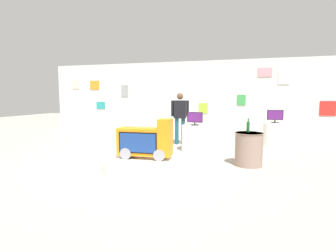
{
  "coord_description": "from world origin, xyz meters",
  "views": [
    {
      "loc": [
        2.33,
        -5.57,
        1.49
      ],
      "look_at": [
        0.59,
        0.33,
        0.82
      ],
      "focal_mm": 28.48,
      "sensor_mm": 36.0,
      "label": 1
    }
  ],
  "objects_px": {
    "tv_on_left_rear": "(275,116)",
    "side_table_round": "(249,149)",
    "tv_on_center_rear": "(195,119)",
    "main_display_pedestal": "(145,164)",
    "shopper_browsing_near_truck": "(180,115)",
    "display_pedestal_left_rear": "(274,135)",
    "display_pedestal_center_rear": "(195,138)",
    "bottle_on_side_table": "(248,127)",
    "novelty_firetruck_tv": "(146,142)"
  },
  "relations": [
    {
      "from": "display_pedestal_left_rear",
      "to": "bottle_on_side_table",
      "type": "relative_size",
      "value": 2.38
    },
    {
      "from": "tv_on_center_rear",
      "to": "shopper_browsing_near_truck",
      "type": "bearing_deg",
      "value": 124.71
    },
    {
      "from": "shopper_browsing_near_truck",
      "to": "tv_on_left_rear",
      "type": "bearing_deg",
      "value": 8.58
    },
    {
      "from": "main_display_pedestal",
      "to": "display_pedestal_left_rear",
      "type": "height_order",
      "value": "display_pedestal_left_rear"
    },
    {
      "from": "display_pedestal_center_rear",
      "to": "side_table_round",
      "type": "bearing_deg",
      "value": -40.65
    },
    {
      "from": "novelty_firetruck_tv",
      "to": "bottle_on_side_table",
      "type": "xyz_separation_m",
      "value": [
        2.01,
        1.03,
        0.28
      ]
    },
    {
      "from": "side_table_round",
      "to": "shopper_browsing_near_truck",
      "type": "height_order",
      "value": "shopper_browsing_near_truck"
    },
    {
      "from": "tv_on_center_rear",
      "to": "novelty_firetruck_tv",
      "type": "bearing_deg",
      "value": -105.95
    },
    {
      "from": "display_pedestal_left_rear",
      "to": "display_pedestal_center_rear",
      "type": "bearing_deg",
      "value": -148.01
    },
    {
      "from": "novelty_firetruck_tv",
      "to": "display_pedestal_left_rear",
      "type": "relative_size",
      "value": 1.56
    },
    {
      "from": "side_table_round",
      "to": "display_pedestal_center_rear",
      "type": "bearing_deg",
      "value": 139.35
    },
    {
      "from": "display_pedestal_left_rear",
      "to": "novelty_firetruck_tv",
      "type": "bearing_deg",
      "value": -128.56
    },
    {
      "from": "display_pedestal_center_rear",
      "to": "side_table_round",
      "type": "height_order",
      "value": "side_table_round"
    },
    {
      "from": "novelty_firetruck_tv",
      "to": "tv_on_left_rear",
      "type": "height_order",
      "value": "tv_on_left_rear"
    },
    {
      "from": "main_display_pedestal",
      "to": "shopper_browsing_near_truck",
      "type": "height_order",
      "value": "shopper_browsing_near_truck"
    },
    {
      "from": "main_display_pedestal",
      "to": "novelty_firetruck_tv",
      "type": "height_order",
      "value": "novelty_firetruck_tv"
    },
    {
      "from": "tv_on_center_rear",
      "to": "side_table_round",
      "type": "xyz_separation_m",
      "value": [
        1.42,
        -1.22,
        -0.53
      ]
    },
    {
      "from": "tv_on_center_rear",
      "to": "shopper_browsing_near_truck",
      "type": "distance_m",
      "value": 1.14
    },
    {
      "from": "tv_on_left_rear",
      "to": "side_table_round",
      "type": "height_order",
      "value": "tv_on_left_rear"
    },
    {
      "from": "side_table_round",
      "to": "tv_on_center_rear",
      "type": "bearing_deg",
      "value": 139.42
    },
    {
      "from": "display_pedestal_center_rear",
      "to": "bottle_on_side_table",
      "type": "distance_m",
      "value": 1.85
    },
    {
      "from": "tv_on_left_rear",
      "to": "bottle_on_side_table",
      "type": "distance_m",
      "value": 2.6
    },
    {
      "from": "main_display_pedestal",
      "to": "bottle_on_side_table",
      "type": "distance_m",
      "value": 2.39
    },
    {
      "from": "main_display_pedestal",
      "to": "tv_on_left_rear",
      "type": "height_order",
      "value": "tv_on_left_rear"
    },
    {
      "from": "main_display_pedestal",
      "to": "display_pedestal_left_rear",
      "type": "bearing_deg",
      "value": 51.17
    },
    {
      "from": "main_display_pedestal",
      "to": "display_pedestal_left_rear",
      "type": "relative_size",
      "value": 2.42
    },
    {
      "from": "novelty_firetruck_tv",
      "to": "shopper_browsing_near_truck",
      "type": "relative_size",
      "value": 0.7
    },
    {
      "from": "display_pedestal_center_rear",
      "to": "shopper_browsing_near_truck",
      "type": "xyz_separation_m",
      "value": [
        -0.65,
        0.93,
        0.58
      ]
    },
    {
      "from": "main_display_pedestal",
      "to": "bottle_on_side_table",
      "type": "xyz_separation_m",
      "value": [
        2.03,
        1.02,
        0.73
      ]
    },
    {
      "from": "tv_on_left_rear",
      "to": "display_pedestal_center_rear",
      "type": "bearing_deg",
      "value": -148.09
    },
    {
      "from": "bottle_on_side_table",
      "to": "main_display_pedestal",
      "type": "bearing_deg",
      "value": -153.28
    },
    {
      "from": "bottle_on_side_table",
      "to": "display_pedestal_center_rear",
      "type": "bearing_deg",
      "value": 141.45
    },
    {
      "from": "display_pedestal_center_rear",
      "to": "bottle_on_side_table",
      "type": "bearing_deg",
      "value": -38.55
    },
    {
      "from": "display_pedestal_left_rear",
      "to": "shopper_browsing_near_truck",
      "type": "distance_m",
      "value": 2.92
    },
    {
      "from": "display_pedestal_center_rear",
      "to": "shopper_browsing_near_truck",
      "type": "relative_size",
      "value": 0.45
    },
    {
      "from": "side_table_round",
      "to": "shopper_browsing_near_truck",
      "type": "relative_size",
      "value": 0.45
    },
    {
      "from": "side_table_round",
      "to": "shopper_browsing_near_truck",
      "type": "xyz_separation_m",
      "value": [
        -2.07,
        2.15,
        0.57
      ]
    },
    {
      "from": "novelty_firetruck_tv",
      "to": "shopper_browsing_near_truck",
      "type": "bearing_deg",
      "value": 90.71
    },
    {
      "from": "novelty_firetruck_tv",
      "to": "tv_on_center_rear",
      "type": "xyz_separation_m",
      "value": [
        0.61,
        2.14,
        0.33
      ]
    },
    {
      "from": "main_display_pedestal",
      "to": "shopper_browsing_near_truck",
      "type": "bearing_deg",
      "value": 90.29
    },
    {
      "from": "tv_on_center_rear",
      "to": "display_pedestal_center_rear",
      "type": "bearing_deg",
      "value": 102.46
    },
    {
      "from": "novelty_firetruck_tv",
      "to": "shopper_browsing_near_truck",
      "type": "height_order",
      "value": "shopper_browsing_near_truck"
    },
    {
      "from": "display_pedestal_left_rear",
      "to": "main_display_pedestal",
      "type": "bearing_deg",
      "value": -128.83
    },
    {
      "from": "shopper_browsing_near_truck",
      "to": "main_display_pedestal",
      "type": "bearing_deg",
      "value": -89.71
    },
    {
      "from": "display_pedestal_left_rear",
      "to": "display_pedestal_center_rear",
      "type": "distance_m",
      "value": 2.57
    },
    {
      "from": "bottle_on_side_table",
      "to": "shopper_browsing_near_truck",
      "type": "bearing_deg",
      "value": 134.99
    },
    {
      "from": "main_display_pedestal",
      "to": "shopper_browsing_near_truck",
      "type": "distance_m",
      "value": 3.18
    },
    {
      "from": "novelty_firetruck_tv",
      "to": "display_pedestal_left_rear",
      "type": "distance_m",
      "value": 4.49
    },
    {
      "from": "display_pedestal_left_rear",
      "to": "bottle_on_side_table",
      "type": "bearing_deg",
      "value": -107.61
    },
    {
      "from": "tv_on_left_rear",
      "to": "side_table_round",
      "type": "bearing_deg",
      "value": -106.41
    }
  ]
}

